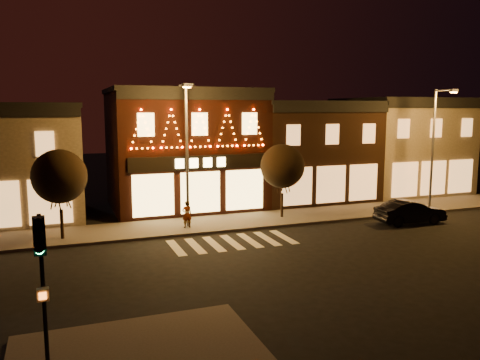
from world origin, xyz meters
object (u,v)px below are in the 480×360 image
dark_sedan (410,212)px  pedestrian (187,214)px  streetlamp_mid (187,144)px  traffic_signal_near (41,264)px

dark_sedan → pedestrian: pedestrian is taller
streetlamp_mid → pedestrian: bearing=-134.7°
traffic_signal_near → dark_sedan: 23.35m
traffic_signal_near → streetlamp_mid: streetlamp_mid is taller
streetlamp_mid → dark_sedan: streetlamp_mid is taller
dark_sedan → pedestrian: 13.56m
traffic_signal_near → streetlamp_mid: (7.41, 14.26, 1.84)m
streetlamp_mid → dark_sedan: 14.15m
streetlamp_mid → traffic_signal_near: bearing=-130.2°
streetlamp_mid → pedestrian: (-0.12, -0.19, -4.03)m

